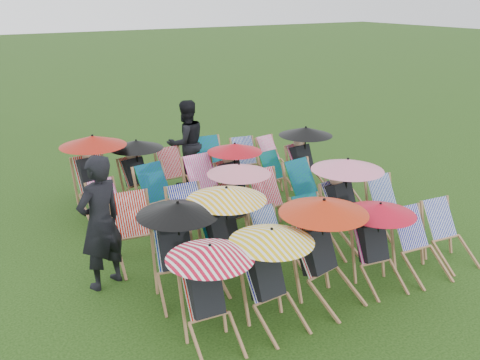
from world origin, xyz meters
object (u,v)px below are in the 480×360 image
deckchair_5 (450,234)px  deckchair_29 (275,158)px  person_left (100,222)px  person_rear (186,143)px  deckchair_0 (211,295)px

deckchair_5 → deckchair_29: bearing=95.9°
person_left → person_rear: (2.81, 3.15, -0.05)m
deckchair_29 → person_left: size_ratio=0.46×
deckchair_0 → deckchair_29: bearing=53.5°
person_left → person_rear: bearing=-153.3°
deckchair_5 → deckchair_29: (0.05, 4.63, -0.02)m
deckchair_5 → deckchair_29: deckchair_5 is taller
deckchair_5 → deckchair_29: 4.63m
person_rear → deckchair_5: bearing=105.0°
person_left → deckchair_5: bearing=134.9°
deckchair_0 → deckchair_5: 4.01m
deckchair_0 → person_left: person_left is taller
deckchair_0 → person_left: bearing=113.8°
deckchair_29 → person_rear: 2.02m
person_left → person_rear: size_ratio=1.05×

